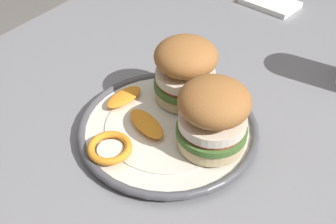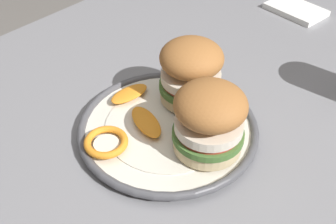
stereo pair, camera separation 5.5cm
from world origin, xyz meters
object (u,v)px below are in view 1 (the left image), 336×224
at_px(sandwich_half_left, 186,70).
at_px(sandwich_half_right, 213,115).
at_px(dining_table, 180,149).
at_px(dinner_plate, 168,127).

bearing_deg(sandwich_half_left, sandwich_half_right, 51.08).
height_order(dining_table, dinner_plate, dinner_plate).
xyz_separation_m(dining_table, sandwich_half_left, (-0.01, 0.00, 0.17)).
xyz_separation_m(dinner_plate, sandwich_half_right, (-0.00, 0.07, 0.06)).
bearing_deg(dinner_plate, sandwich_half_left, -169.05).
relative_size(dining_table, sandwich_half_left, 9.04).
relative_size(dinner_plate, sandwich_half_left, 1.98).
bearing_deg(dining_table, sandwich_half_left, 171.12).
xyz_separation_m(sandwich_half_left, sandwich_half_right, (0.07, 0.08, 0.00)).
bearing_deg(dining_table, dinner_plate, 13.44).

